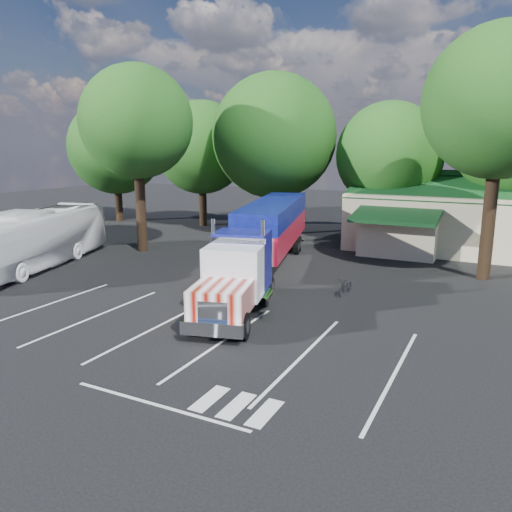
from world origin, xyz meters
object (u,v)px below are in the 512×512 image
at_px(bicycle, 346,286).
at_px(woman, 188,316).
at_px(silver_sedan, 388,240).
at_px(tour_bus, 34,239).
at_px(semi_truck, 266,235).

bearing_deg(bicycle, woman, -110.78).
bearing_deg(silver_sedan, tour_bus, 145.01).
xyz_separation_m(semi_truck, woman, (1.35, -9.84, -1.59)).
xyz_separation_m(bicycle, tour_bus, (-18.58, -3.03, 1.34)).
distance_m(woman, tour_bus, 15.57).
bearing_deg(tour_bus, silver_sedan, 22.79).
bearing_deg(bicycle, silver_sedan, 97.25).
bearing_deg(semi_truck, silver_sedan, 49.95).
xyz_separation_m(semi_truck, tour_bus, (-13.33, -4.73, -0.58)).
xyz_separation_m(tour_bus, silver_sedan, (18.08, 14.89, -1.06)).
bearing_deg(woman, semi_truck, -11.27).
bearing_deg(bicycle, tour_bus, -165.91).
relative_size(tour_bus, silver_sedan, 2.96).
xyz_separation_m(bicycle, silver_sedan, (-0.50, 11.86, 0.28)).
height_order(woman, tour_bus, tour_bus).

